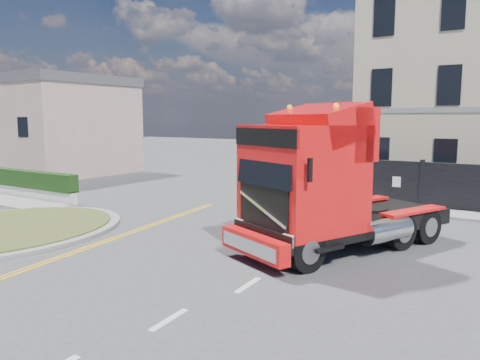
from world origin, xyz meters
The scene contains 7 objects.
ground centered at (0.00, 0.00, 0.00)m, with size 120.00×120.00×0.00m, color #424244.
traffic_island centered at (-7.00, -3.00, 0.08)m, with size 6.80×6.80×0.17m.
hedge_wall centered at (-13.00, 1.50, 0.74)m, with size 8.00×0.55×1.35m.
seaside_bldg_pink centered at (-20.00, 9.00, 3.00)m, with size 8.00×8.00×6.00m, color #CDACA0.
seaside_bldg_cream centered at (-28.00, 11.00, 2.50)m, with size 9.00×8.00×5.00m, color white.
pavement_far centered at (6.00, 8.10, 0.06)m, with size 20.00×1.60×0.12m, color gray.
truck centered at (2.96, 0.60, 1.84)m, with size 5.08×7.31×4.11m.
Camera 1 is at (8.12, -11.62, 3.83)m, focal length 35.00 mm.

